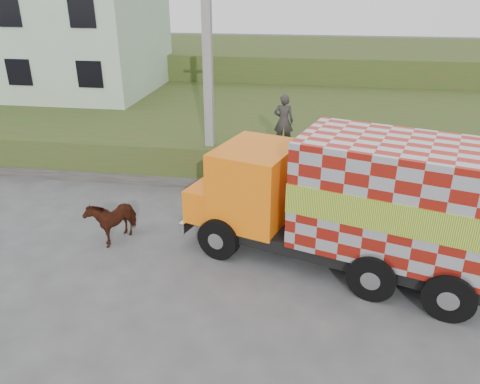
% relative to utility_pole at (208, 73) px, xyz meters
% --- Properties ---
extents(ground, '(120.00, 120.00, 0.00)m').
position_rel_utility_pole_xyz_m(ground, '(1.00, -4.60, -4.08)').
color(ground, '#474749').
rests_on(ground, ground).
extents(embankment, '(40.00, 12.00, 1.50)m').
position_rel_utility_pole_xyz_m(embankment, '(1.00, 5.40, -3.33)').
color(embankment, '#2B511B').
rests_on(embankment, ground).
extents(embankment_far, '(40.00, 12.00, 3.00)m').
position_rel_utility_pole_xyz_m(embankment_far, '(1.00, 17.40, -2.58)').
color(embankment_far, '#2B511B').
rests_on(embankment_far, ground).
extents(retaining_strip, '(16.00, 0.50, 0.40)m').
position_rel_utility_pole_xyz_m(retaining_strip, '(-1.00, -0.40, -3.88)').
color(retaining_strip, '#595651').
rests_on(retaining_strip, ground).
extents(building, '(10.00, 8.00, 6.00)m').
position_rel_utility_pole_xyz_m(building, '(-10.00, 8.40, 0.42)').
color(building, '#ADCAAF').
rests_on(building, embankment).
extents(utility_pole, '(1.20, 0.30, 8.00)m').
position_rel_utility_pole_xyz_m(utility_pole, '(0.00, 0.00, 0.00)').
color(utility_pole, gray).
rests_on(utility_pole, ground).
extents(cargo_truck, '(8.43, 4.82, 3.58)m').
position_rel_utility_pole_xyz_m(cargo_truck, '(4.78, -4.88, -2.23)').
color(cargo_truck, black).
rests_on(cargo_truck, ground).
extents(cow, '(1.23, 1.73, 1.33)m').
position_rel_utility_pole_xyz_m(cow, '(-1.94, -4.54, -3.41)').
color(cow, black).
rests_on(cow, ground).
extents(pedestrian, '(0.70, 0.46, 1.91)m').
position_rel_utility_pole_xyz_m(pedestrian, '(2.63, 0.20, -1.62)').
color(pedestrian, '#2B2826').
rests_on(pedestrian, embankment).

